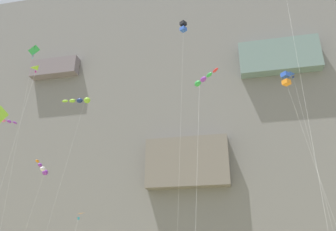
% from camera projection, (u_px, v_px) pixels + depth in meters
% --- Properties ---
extents(cliff_face, '(180.00, 31.30, 69.84)m').
position_uv_depth(cliff_face, '(195.00, 122.00, 85.23)').
color(cliff_face, slate).
rests_on(cliff_face, ground).
extents(kite_windsock_high_right, '(4.88, 5.21, 27.31)m').
position_uv_depth(kite_windsock_high_right, '(80.00, 101.00, 55.36)').
color(kite_windsock_high_right, '#8CCC33').
rests_on(kite_windsock_high_right, ground).
extents(kite_box_upper_mid, '(1.59, 1.88, 32.41)m').
position_uv_depth(kite_box_upper_mid, '(183.00, 28.00, 45.53)').
color(kite_box_upper_mid, black).
rests_on(kite_box_upper_mid, ground).
extents(kite_delta_front_field, '(0.94, 5.90, 25.34)m').
position_uv_depth(kite_delta_front_field, '(298.00, 88.00, 43.83)').
color(kite_delta_front_field, blue).
rests_on(kite_delta_front_field, ground).
extents(kite_delta_mid_center, '(1.16, 4.90, 25.60)m').
position_uv_depth(kite_delta_mid_center, '(33.00, 85.00, 43.39)').
color(kite_delta_mid_center, '#8CCC33').
rests_on(kite_delta_mid_center, ground).
extents(kite_diamond_far_right, '(2.10, 1.89, 35.93)m').
position_uv_depth(kite_diamond_far_right, '(33.00, 58.00, 55.67)').
color(kite_diamond_far_right, green).
rests_on(kite_diamond_far_right, ground).
extents(kite_windsock_high_center, '(2.79, 5.59, 19.30)m').
position_uv_depth(kite_windsock_high_center, '(203.00, 80.00, 33.19)').
color(kite_windsock_high_center, green).
rests_on(kite_windsock_high_center, ground).
extents(kite_delta_upper_left, '(1.27, 2.90, 7.21)m').
position_uv_depth(kite_delta_upper_left, '(75.00, 220.00, 37.11)').
color(kite_delta_upper_left, orange).
rests_on(kite_delta_upper_left, ground).
extents(kite_windsock_low_center, '(3.71, 5.93, 15.82)m').
position_uv_depth(kite_windsock_low_center, '(43.00, 169.00, 50.26)').
color(kite_windsock_low_center, purple).
rests_on(kite_windsock_low_center, ground).
extents(kite_box_low_left, '(3.10, 2.48, 21.03)m').
position_uv_depth(kite_box_low_left, '(286.00, 79.00, 35.70)').
color(kite_box_low_left, blue).
rests_on(kite_box_low_left, ground).
extents(kite_windsock_high_left, '(3.11, 5.20, 20.15)m').
position_uv_depth(kite_windsock_high_left, '(3.00, 121.00, 44.57)').
color(kite_windsock_high_left, purple).
rests_on(kite_windsock_high_left, ground).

